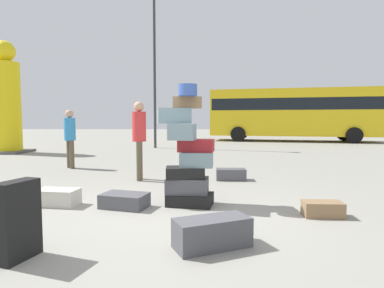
{
  "coord_description": "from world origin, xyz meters",
  "views": [
    {
      "loc": [
        0.45,
        -4.45,
        1.33
      ],
      "look_at": [
        0.28,
        1.62,
        0.87
      ],
      "focal_mm": 30.31,
      "sensor_mm": 36.0,
      "label": 1
    }
  ],
  "objects_px": {
    "person_tourist_with_camera": "(70,134)",
    "suitcase_tower": "(188,156)",
    "suitcase_black_upright_blue": "(18,220)",
    "suitcase_charcoal_foreground_near": "(231,174)",
    "lamp_post": "(154,48)",
    "parked_bus": "(293,111)",
    "suitcase_charcoal_left_side": "(125,200)",
    "yellow_dummy_statue": "(6,103)",
    "suitcase_brown_foreground_far": "(323,209)",
    "person_bearded_onlooker": "(139,133)",
    "suitcase_cream_behind_tower": "(57,197)",
    "suitcase_charcoal_right_side": "(212,233)"
  },
  "relations": [
    {
      "from": "suitcase_charcoal_right_side",
      "to": "suitcase_cream_behind_tower",
      "type": "xyz_separation_m",
      "value": [
        -2.34,
        1.59,
        -0.03
      ]
    },
    {
      "from": "suitcase_tower",
      "to": "suitcase_charcoal_right_side",
      "type": "xyz_separation_m",
      "value": [
        0.33,
        -1.72,
        -0.6
      ]
    },
    {
      "from": "suitcase_tower",
      "to": "suitcase_charcoal_right_side",
      "type": "distance_m",
      "value": 1.85
    },
    {
      "from": "suitcase_charcoal_left_side",
      "to": "lamp_post",
      "type": "bearing_deg",
      "value": 110.55
    },
    {
      "from": "suitcase_charcoal_right_side",
      "to": "yellow_dummy_statue",
      "type": "xyz_separation_m",
      "value": [
        -7.83,
        9.42,
        1.81
      ]
    },
    {
      "from": "suitcase_black_upright_blue",
      "to": "person_bearded_onlooker",
      "type": "relative_size",
      "value": 0.44
    },
    {
      "from": "yellow_dummy_statue",
      "to": "suitcase_cream_behind_tower",
      "type": "bearing_deg",
      "value": -54.97
    },
    {
      "from": "suitcase_tower",
      "to": "suitcase_cream_behind_tower",
      "type": "height_order",
      "value": "suitcase_tower"
    },
    {
      "from": "person_bearded_onlooker",
      "to": "person_tourist_with_camera",
      "type": "xyz_separation_m",
      "value": [
        -2.21,
        1.67,
        -0.08
      ]
    },
    {
      "from": "suitcase_tower",
      "to": "suitcase_brown_foreground_far",
      "type": "xyz_separation_m",
      "value": [
        1.88,
        -0.61,
        -0.65
      ]
    },
    {
      "from": "suitcase_brown_foreground_far",
      "to": "lamp_post",
      "type": "bearing_deg",
      "value": 111.42
    },
    {
      "from": "suitcase_black_upright_blue",
      "to": "yellow_dummy_statue",
      "type": "xyz_separation_m",
      "value": [
        -5.98,
        9.76,
        1.59
      ]
    },
    {
      "from": "lamp_post",
      "to": "suitcase_black_upright_blue",
      "type": "bearing_deg",
      "value": -88.1
    },
    {
      "from": "suitcase_charcoal_right_side",
      "to": "person_tourist_with_camera",
      "type": "bearing_deg",
      "value": 100.01
    },
    {
      "from": "suitcase_charcoal_foreground_near",
      "to": "person_tourist_with_camera",
      "type": "height_order",
      "value": "person_tourist_with_camera"
    },
    {
      "from": "person_bearded_onlooker",
      "to": "yellow_dummy_statue",
      "type": "relative_size",
      "value": 0.39
    },
    {
      "from": "person_bearded_onlooker",
      "to": "parked_bus",
      "type": "xyz_separation_m",
      "value": [
        7.01,
        13.12,
        0.81
      ]
    },
    {
      "from": "yellow_dummy_statue",
      "to": "lamp_post",
      "type": "xyz_separation_m",
      "value": [
        5.58,
        2.41,
        2.66
      ]
    },
    {
      "from": "suitcase_black_upright_blue",
      "to": "person_bearded_onlooker",
      "type": "bearing_deg",
      "value": 102.04
    },
    {
      "from": "suitcase_charcoal_foreground_near",
      "to": "lamp_post",
      "type": "distance_m",
      "value": 9.63
    },
    {
      "from": "person_tourist_with_camera",
      "to": "suitcase_tower",
      "type": "bearing_deg",
      "value": -0.24
    },
    {
      "from": "suitcase_charcoal_foreground_near",
      "to": "person_tourist_with_camera",
      "type": "xyz_separation_m",
      "value": [
        -4.22,
        1.61,
        0.82
      ]
    },
    {
      "from": "suitcase_cream_behind_tower",
      "to": "parked_bus",
      "type": "height_order",
      "value": "parked_bus"
    },
    {
      "from": "suitcase_black_upright_blue",
      "to": "suitcase_charcoal_foreground_near",
      "type": "bearing_deg",
      "value": 77.31
    },
    {
      "from": "person_bearded_onlooker",
      "to": "lamp_post",
      "type": "bearing_deg",
      "value": 178.63
    },
    {
      "from": "parked_bus",
      "to": "suitcase_tower",
      "type": "bearing_deg",
      "value": -99.52
    },
    {
      "from": "suitcase_black_upright_blue",
      "to": "parked_bus",
      "type": "distance_m",
      "value": 18.77
    },
    {
      "from": "suitcase_tower",
      "to": "person_bearded_onlooker",
      "type": "height_order",
      "value": "suitcase_tower"
    },
    {
      "from": "suitcase_tower",
      "to": "suitcase_cream_behind_tower",
      "type": "bearing_deg",
      "value": -176.24
    },
    {
      "from": "suitcase_cream_behind_tower",
      "to": "suitcase_charcoal_right_side",
      "type": "bearing_deg",
      "value": -26.91
    },
    {
      "from": "suitcase_brown_foreground_far",
      "to": "suitcase_charcoal_left_side",
      "type": "relative_size",
      "value": 0.78
    },
    {
      "from": "parked_bus",
      "to": "suitcase_brown_foreground_far",
      "type": "bearing_deg",
      "value": -92.54
    },
    {
      "from": "suitcase_charcoal_left_side",
      "to": "suitcase_cream_behind_tower",
      "type": "bearing_deg",
      "value": -169.88
    },
    {
      "from": "suitcase_charcoal_right_side",
      "to": "lamp_post",
      "type": "height_order",
      "value": "lamp_post"
    },
    {
      "from": "suitcase_brown_foreground_far",
      "to": "suitcase_cream_behind_tower",
      "type": "height_order",
      "value": "suitcase_cream_behind_tower"
    },
    {
      "from": "suitcase_brown_foreground_far",
      "to": "suitcase_black_upright_blue",
      "type": "relative_size",
      "value": 0.69
    },
    {
      "from": "suitcase_charcoal_foreground_near",
      "to": "lamp_post",
      "type": "bearing_deg",
      "value": 109.75
    },
    {
      "from": "suitcase_tower",
      "to": "lamp_post",
      "type": "xyz_separation_m",
      "value": [
        -1.93,
        10.11,
        3.87
      ]
    },
    {
      "from": "suitcase_charcoal_left_side",
      "to": "suitcase_tower",
      "type": "bearing_deg",
      "value": 28.57
    },
    {
      "from": "parked_bus",
      "to": "suitcase_black_upright_blue",
      "type": "bearing_deg",
      "value": -101.59
    },
    {
      "from": "suitcase_black_upright_blue",
      "to": "lamp_post",
      "type": "xyz_separation_m",
      "value": [
        -0.4,
        12.17,
        4.25
      ]
    },
    {
      "from": "suitcase_charcoal_left_side",
      "to": "yellow_dummy_statue",
      "type": "relative_size",
      "value": 0.15
    },
    {
      "from": "suitcase_charcoal_left_side",
      "to": "yellow_dummy_statue",
      "type": "xyz_separation_m",
      "value": [
        -6.56,
        7.92,
        1.86
      ]
    },
    {
      "from": "suitcase_cream_behind_tower",
      "to": "lamp_post",
      "type": "height_order",
      "value": "lamp_post"
    },
    {
      "from": "suitcase_black_upright_blue",
      "to": "suitcase_cream_behind_tower",
      "type": "bearing_deg",
      "value": 121.78
    },
    {
      "from": "suitcase_charcoal_left_side",
      "to": "suitcase_charcoal_right_side",
      "type": "bearing_deg",
      "value": -34.55
    },
    {
      "from": "person_tourist_with_camera",
      "to": "suitcase_black_upright_blue",
      "type": "bearing_deg",
      "value": -24.93
    },
    {
      "from": "suitcase_cream_behind_tower",
      "to": "lamp_post",
      "type": "distance_m",
      "value": 11.18
    },
    {
      "from": "suitcase_cream_behind_tower",
      "to": "suitcase_black_upright_blue",
      "type": "bearing_deg",
      "value": -68.45
    },
    {
      "from": "suitcase_charcoal_foreground_near",
      "to": "parked_bus",
      "type": "xyz_separation_m",
      "value": [
        5.0,
        13.07,
        1.71
      ]
    }
  ]
}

